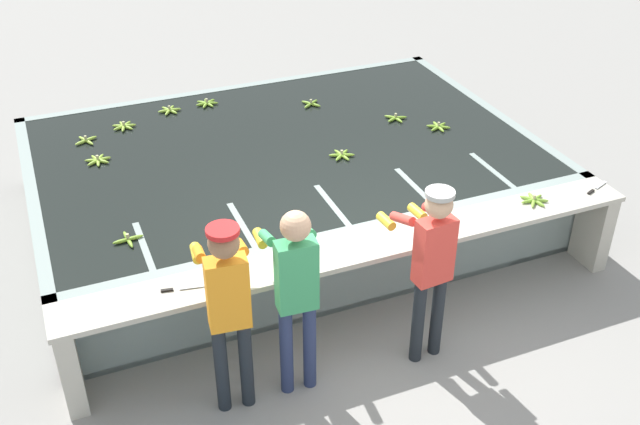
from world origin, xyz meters
name	(u,v)px	position (x,y,z in m)	size (l,w,h in m)	color
ground_plane	(372,337)	(0.00, 0.00, 0.00)	(80.00, 80.00, 0.00)	gray
wash_tank	(286,182)	(0.00, 2.30, 0.44)	(5.45, 3.73, 0.89)	gray
work_ledge	(364,267)	(0.00, 0.23, 0.66)	(5.45, 0.45, 0.89)	#B7B2A3
worker_0	(228,300)	(-1.40, -0.28, 1.08)	(0.46, 0.74, 1.76)	#1E2328
worker_1	(296,285)	(-0.85, -0.29, 1.07)	(0.44, 0.73, 1.76)	navy
worker_2	(431,258)	(0.33, -0.35, 1.04)	(0.44, 0.73, 1.71)	#1E2328
banana_bunch_floating_0	(124,126)	(-1.55, 3.45, 0.91)	(0.28, 0.28, 0.08)	#93BC3D
banana_bunch_floating_1	(396,118)	(1.45, 2.46, 0.91)	(0.28, 0.27, 0.08)	#7FAD33
banana_bunch_floating_2	(311,104)	(0.68, 3.22, 0.91)	(0.25, 0.25, 0.08)	#7FAD33
banana_bunch_floating_3	(438,127)	(1.80, 2.05, 0.91)	(0.27, 0.28, 0.08)	#7FAD33
banana_bunch_floating_4	(342,155)	(0.49, 1.84, 0.91)	(0.28, 0.28, 0.08)	#7FAD33
banana_bunch_floating_5	(86,140)	(-2.01, 3.24, 0.91)	(0.27, 0.27, 0.08)	#9EC642
banana_bunch_floating_6	(170,110)	(-0.97, 3.69, 0.91)	(0.28, 0.27, 0.08)	#93BC3D
banana_bunch_floating_7	(207,103)	(-0.50, 3.72, 0.91)	(0.28, 0.28, 0.08)	#7FAD33
banana_bunch_floating_8	(128,239)	(-1.93, 1.10, 0.91)	(0.28, 0.28, 0.08)	#7FAD33
banana_bunch_floating_9	(98,160)	(-1.96, 2.72, 0.91)	(0.28, 0.28, 0.08)	#93BC3D
banana_bunch_ledge_0	(534,200)	(1.83, 0.27, 0.91)	(0.28, 0.28, 0.08)	#75A333
knife_0	(176,289)	(-1.70, 0.24, 0.90)	(0.35, 0.09, 0.02)	silver
knife_1	(594,189)	(2.52, 0.23, 0.90)	(0.34, 0.16, 0.02)	silver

